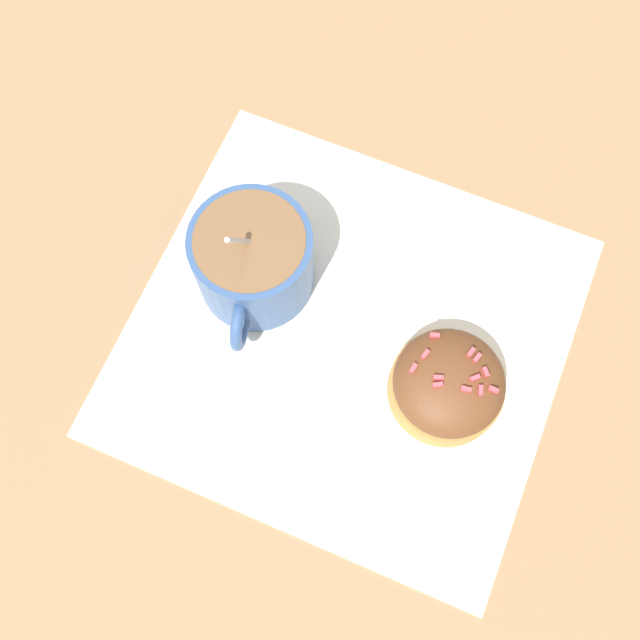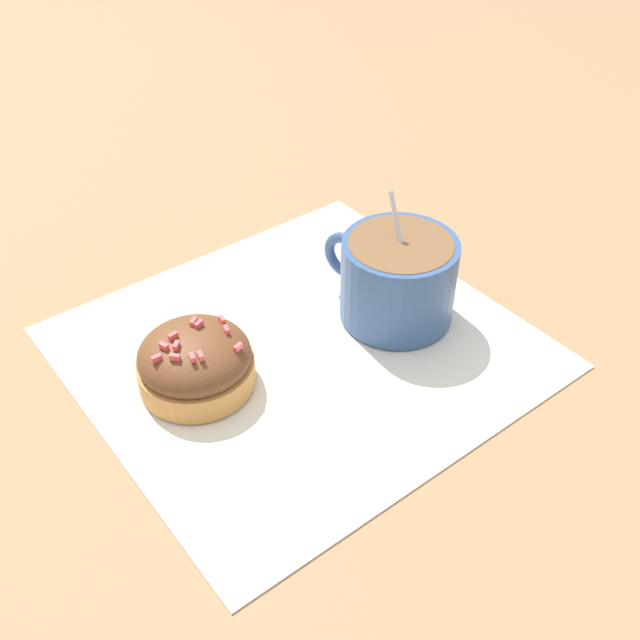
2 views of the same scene
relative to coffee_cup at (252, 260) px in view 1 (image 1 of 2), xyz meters
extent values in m
plane|color=#93704C|center=(0.09, -0.01, -0.04)|extent=(3.00, 3.00, 0.00)
cube|color=white|center=(0.09, -0.01, -0.04)|extent=(0.36, 0.34, 0.00)
cylinder|color=#335184|center=(0.00, 0.00, 0.00)|extent=(0.09, 0.09, 0.07)
cylinder|color=brown|center=(0.00, 0.00, 0.03)|extent=(0.08, 0.08, 0.01)
torus|color=#335184|center=(0.02, -0.05, 0.00)|extent=(0.02, 0.04, 0.04)
ellipsoid|color=silver|center=(0.00, -0.03, -0.03)|extent=(0.02, 0.03, 0.01)
cylinder|color=silver|center=(0.00, 0.01, 0.02)|extent=(0.01, 0.05, 0.10)
cylinder|color=#C18442|center=(0.17, -0.01, -0.03)|extent=(0.09, 0.09, 0.02)
ellipsoid|color=brown|center=(0.17, -0.01, -0.01)|extent=(0.08, 0.08, 0.04)
cube|color=#EA4C56|center=(0.18, -0.02, 0.01)|extent=(0.01, 0.00, 0.00)
cube|color=#EA4C56|center=(0.18, 0.01, 0.01)|extent=(0.00, 0.01, 0.00)
cube|color=#EA4C56|center=(0.19, -0.01, 0.01)|extent=(0.01, 0.01, 0.00)
cube|color=#EA4C56|center=(0.19, 0.00, 0.01)|extent=(0.01, 0.01, 0.00)
cube|color=#EA4C56|center=(0.15, 0.01, 0.00)|extent=(0.01, 0.01, 0.00)
cube|color=#EA4C56|center=(0.18, 0.01, 0.01)|extent=(0.00, 0.01, 0.00)
cube|color=#EA4C56|center=(0.19, -0.01, 0.01)|extent=(0.01, 0.01, 0.00)
cube|color=#EA4C56|center=(0.15, 0.00, 0.01)|extent=(0.00, 0.01, 0.00)
cube|color=#EA4C56|center=(0.14, -0.02, 0.00)|extent=(0.00, 0.01, 0.00)
cube|color=#EA4C56|center=(0.16, -0.02, 0.01)|extent=(0.01, 0.01, 0.00)
cube|color=#EA4C56|center=(0.20, -0.01, 0.00)|extent=(0.01, 0.00, 0.00)
cube|color=#EA4C56|center=(0.17, -0.02, 0.01)|extent=(0.01, 0.01, 0.00)
camera|label=1|loc=(0.15, -0.18, 0.52)|focal=42.00mm
camera|label=2|loc=(0.31, 0.37, 0.35)|focal=42.00mm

